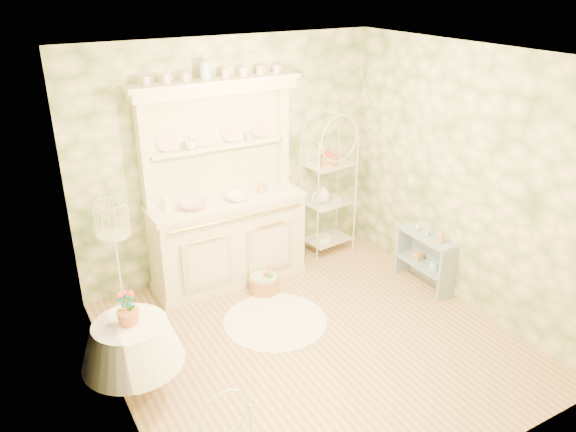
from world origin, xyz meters
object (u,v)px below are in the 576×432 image
round_table (134,361)px  bakers_rack (328,181)px  kitchen_dresser (226,187)px  birdcage_stand (116,251)px  floor_basket (264,283)px  side_shelf (425,260)px

round_table → bakers_rack: bearing=27.1°
kitchen_dresser → birdcage_stand: kitchen_dresser is taller
round_table → birdcage_stand: (0.23, 1.30, 0.38)m
bakers_rack → floor_basket: (-1.19, -0.53, -0.84)m
floor_basket → bakers_rack: bearing=23.9°
round_table → kitchen_dresser: bearing=43.2°
kitchen_dresser → bakers_rack: size_ratio=1.22×
bakers_rack → round_table: (-2.89, -1.47, -0.59)m
bakers_rack → side_shelf: (0.47, -1.29, -0.62)m
bakers_rack → floor_basket: bakers_rack is taller
kitchen_dresser → round_table: size_ratio=3.35×
kitchen_dresser → floor_basket: size_ratio=7.35×
kitchen_dresser → side_shelf: bearing=-32.7°
birdcage_stand → side_shelf: bearing=-19.7°
kitchen_dresser → floor_basket: 1.15m
side_shelf → floor_basket: (-1.66, 0.77, -0.21)m
bakers_rack → floor_basket: size_ratio=6.01×
floor_basket → birdcage_stand: bearing=166.5°
bakers_rack → round_table: size_ratio=2.74×
bakers_rack → side_shelf: bakers_rack is taller
bakers_rack → kitchen_dresser: bearing=176.2°
kitchen_dresser → birdcage_stand: bearing=-176.1°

